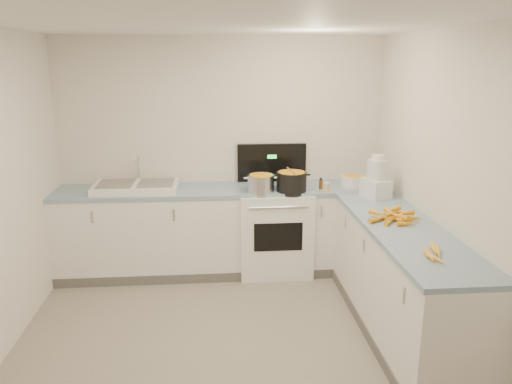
{
  "coord_description": "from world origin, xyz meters",
  "views": [
    {
      "loc": [
        -0.09,
        -3.41,
        2.26
      ],
      "look_at": [
        0.3,
        1.1,
        1.05
      ],
      "focal_mm": 35.0,
      "sensor_mm": 36.0,
      "label": 1
    }
  ],
  "objects": [
    {
      "name": "sink",
      "position": [
        -0.9,
        1.7,
        0.98
      ],
      "size": [
        0.86,
        0.52,
        0.31
      ],
      "color": "white",
      "rests_on": "counter_back"
    },
    {
      "name": "ceiling",
      "position": [
        0.0,
        0.0,
        2.5
      ],
      "size": [
        3.5,
        4.0,
        0.0
      ],
      "primitive_type": null,
      "rotation": [
        3.14,
        0.0,
        0.0
      ],
      "color": "silver",
      "rests_on": "ground"
    },
    {
      "name": "peelings",
      "position": [
        -1.11,
        1.71,
        1.02
      ],
      "size": [
        0.2,
        0.26,
        0.01
      ],
      "color": "tan",
      "rests_on": "sink"
    },
    {
      "name": "counter_back",
      "position": [
        0.0,
        1.7,
        0.47
      ],
      "size": [
        3.5,
        0.62,
        0.94
      ],
      "color": "white",
      "rests_on": "ground"
    },
    {
      "name": "carrot_pile",
      "position": [
        1.42,
        0.49,
        0.98
      ],
      "size": [
        0.49,
        0.37,
        0.09
      ],
      "color": "#F6A61E",
      "rests_on": "counter_right"
    },
    {
      "name": "mixing_bowl",
      "position": [
        1.38,
        1.66,
        1.0
      ],
      "size": [
        0.28,
        0.28,
        0.12
      ],
      "primitive_type": "cylinder",
      "rotation": [
        0.0,
        0.0,
        -0.13
      ],
      "color": "white",
      "rests_on": "counter_back"
    },
    {
      "name": "wall_front",
      "position": [
        0.0,
        -2.0,
        1.25
      ],
      "size": [
        3.5,
        0.0,
        2.5
      ],
      "primitive_type": null,
      "rotation": [
        -1.57,
        0.0,
        0.0
      ],
      "color": "silver",
      "rests_on": "ground"
    },
    {
      "name": "wall_back",
      "position": [
        0.0,
        2.0,
        1.25
      ],
      "size": [
        3.5,
        0.0,
        2.5
      ],
      "primitive_type": null,
      "rotation": [
        1.57,
        0.0,
        0.0
      ],
      "color": "silver",
      "rests_on": "ground"
    },
    {
      "name": "black_pot",
      "position": [
        0.7,
        1.52,
        1.03
      ],
      "size": [
        0.4,
        0.4,
        0.22
      ],
      "primitive_type": "cylinder",
      "rotation": [
        0.0,
        0.0,
        0.37
      ],
      "color": "black",
      "rests_on": "stove"
    },
    {
      "name": "wooden_spoon",
      "position": [
        0.7,
        1.52,
        1.15
      ],
      "size": [
        0.05,
        0.36,
        0.02
      ],
      "primitive_type": "cylinder",
      "rotation": [
        1.57,
        0.0,
        0.1
      ],
      "color": "#AD7A47",
      "rests_on": "black_pot"
    },
    {
      "name": "floor",
      "position": [
        0.0,
        0.0,
        0.0
      ],
      "size": [
        3.5,
        4.0,
        0.0
      ],
      "primitive_type": null,
      "color": "gray",
      "rests_on": "ground"
    },
    {
      "name": "counter_right",
      "position": [
        1.45,
        0.3,
        0.47
      ],
      "size": [
        0.62,
        2.2,
        0.94
      ],
      "color": "white",
      "rests_on": "ground"
    },
    {
      "name": "stove",
      "position": [
        0.55,
        1.69,
        0.47
      ],
      "size": [
        0.76,
        0.65,
        1.36
      ],
      "color": "white",
      "rests_on": "ground"
    },
    {
      "name": "wall_right",
      "position": [
        1.75,
        0.0,
        1.25
      ],
      "size": [
        0.0,
        4.0,
        2.5
      ],
      "primitive_type": null,
      "rotation": [
        1.57,
        0.0,
        -1.57
      ],
      "color": "silver",
      "rests_on": "ground"
    },
    {
      "name": "peeled_carrots",
      "position": [
        1.42,
        -0.31,
        0.96
      ],
      "size": [
        0.17,
        0.37,
        0.04
      ],
      "color": "yellow",
      "rests_on": "counter_right"
    },
    {
      "name": "spice_jar",
      "position": [
        1.05,
        1.45,
        0.98
      ],
      "size": [
        0.05,
        0.05,
        0.08
      ],
      "primitive_type": "cylinder",
      "color": "#E5B266",
      "rests_on": "counter_back"
    },
    {
      "name": "extract_bottle",
      "position": [
        1.02,
        1.58,
        0.99
      ],
      "size": [
        0.04,
        0.04,
        0.1
      ],
      "primitive_type": "cylinder",
      "color": "#593319",
      "rests_on": "counter_back"
    },
    {
      "name": "steel_pot",
      "position": [
        0.39,
        1.51,
        1.02
      ],
      "size": [
        0.3,
        0.3,
        0.2
      ],
      "primitive_type": "cylinder",
      "rotation": [
        0.0,
        0.0,
        -0.11
      ],
      "color": "silver",
      "rests_on": "stove"
    },
    {
      "name": "food_processor",
      "position": [
        1.49,
        1.21,
        1.12
      ],
      "size": [
        0.28,
        0.31,
        0.42
      ],
      "color": "white",
      "rests_on": "counter_right"
    }
  ]
}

